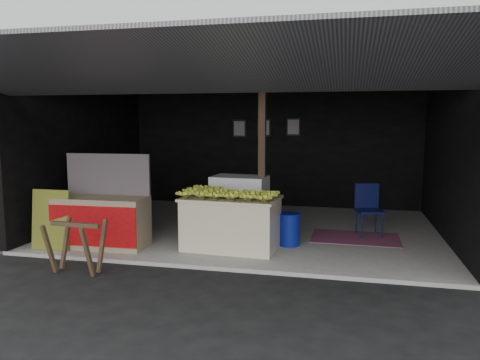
% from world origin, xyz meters
% --- Properties ---
extents(ground, '(80.00, 80.00, 0.00)m').
position_xyz_m(ground, '(0.00, 0.00, 0.00)').
color(ground, black).
rests_on(ground, ground).
extents(concrete_slab, '(7.00, 5.00, 0.06)m').
position_xyz_m(concrete_slab, '(0.00, 2.50, 0.03)').
color(concrete_slab, gray).
rests_on(concrete_slab, ground).
extents(shophouse, '(7.40, 7.29, 3.02)m').
position_xyz_m(shophouse, '(0.00, 2.82, 2.10)').
color(shophouse, black).
rests_on(shophouse, ground).
extents(banana_table, '(1.57, 1.02, 0.84)m').
position_xyz_m(banana_table, '(-0.03, 0.99, 0.48)').
color(banana_table, beige).
rests_on(banana_table, concrete_slab).
extents(banana_pile, '(1.45, 0.92, 0.17)m').
position_xyz_m(banana_pile, '(-0.03, 0.99, 0.98)').
color(banana_pile, gold).
rests_on(banana_pile, banana_table).
extents(white_crate, '(0.99, 0.71, 1.06)m').
position_xyz_m(white_crate, '(-0.10, 1.91, 0.59)').
color(white_crate, white).
rests_on(white_crate, concrete_slab).
extents(neighbor_stall, '(1.48, 0.71, 1.50)m').
position_xyz_m(neighbor_stall, '(-2.11, 0.63, 0.51)').
color(neighbor_stall, '#998466').
rests_on(neighbor_stall, concrete_slab).
extents(green_signboard, '(0.64, 0.15, 0.96)m').
position_xyz_m(green_signboard, '(-2.81, 0.28, 0.54)').
color(green_signboard, black).
rests_on(green_signboard, concrete_slab).
extents(sawhorse, '(0.74, 0.66, 0.72)m').
position_xyz_m(sawhorse, '(-1.86, -0.53, 0.46)').
color(sawhorse, '#483424').
rests_on(sawhorse, ground).
extents(water_barrel, '(0.34, 0.34, 0.51)m').
position_xyz_m(water_barrel, '(0.86, 1.38, 0.31)').
color(water_barrel, navy).
rests_on(water_barrel, concrete_slab).
extents(plastic_chair, '(0.53, 0.53, 0.92)m').
position_xyz_m(plastic_chair, '(2.14, 2.39, 0.60)').
color(plastic_chair, '#0A0F39').
rests_on(plastic_chair, concrete_slab).
extents(magenta_rug, '(1.52, 1.02, 0.01)m').
position_xyz_m(magenta_rug, '(1.93, 2.11, 0.07)').
color(magenta_rug, maroon).
rests_on(magenta_rug, concrete_slab).
extents(picture_frames, '(1.62, 0.04, 0.46)m').
position_xyz_m(picture_frames, '(-0.17, 4.89, 1.93)').
color(picture_frames, black).
rests_on(picture_frames, shophouse).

